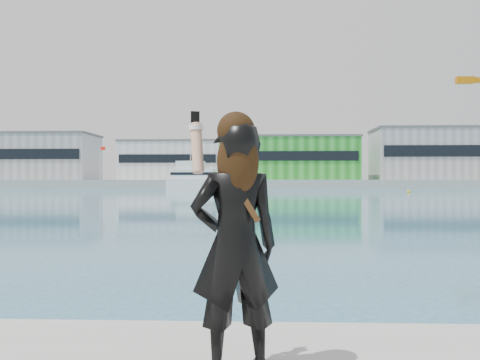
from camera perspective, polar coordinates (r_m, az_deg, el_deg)
The scene contains 12 objects.
far_quay at distance 133.37m, azimuth 2.30°, elevation -0.40°, with size 320.00×40.00×2.00m, color #9E9E99.
warehouse_grey_left at distance 142.58m, azimuth -20.41°, elevation 2.34°, with size 26.52×16.36×11.50m.
warehouse_white at distance 133.29m, azimuth -7.20°, elevation 2.07°, with size 24.48×15.35×9.50m.
warehouse_green at distance 131.68m, azimuth 5.79°, elevation 2.32°, with size 30.60×16.36×10.50m.
warehouse_grey_right at distance 137.40m, azimuth 19.25°, elevation 2.64°, with size 25.50×15.35×12.50m.
flagpole_left at distance 130.14m, azimuth -14.65°, elevation 2.03°, with size 1.28×0.16×8.00m.
flagpole_right at distance 126.37m, azimuth 12.38°, elevation 2.09°, with size 1.28×0.16×8.00m.
motor_yacht at distance 115.38m, azimuth -4.64°, elevation 0.15°, with size 17.60×7.86×7.94m.
buoy_near at distance 86.14m, azimuth 17.55°, elevation -1.29°, with size 0.50×0.50×0.50m, color yellow.
buoy_far at distance 95.63m, azimuth -3.88°, elevation -1.16°, with size 0.50×0.50×0.50m, color yellow.
buoy_extra at distance 90.47m, azimuth 0.04°, elevation -1.23°, with size 0.50×0.50×0.50m, color yellow.
woman at distance 3.27m, azimuth -0.52°, elevation -6.20°, with size 0.63×0.50×1.59m.
Camera 1 is at (0.17, -3.36, 1.96)m, focal length 40.00 mm.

